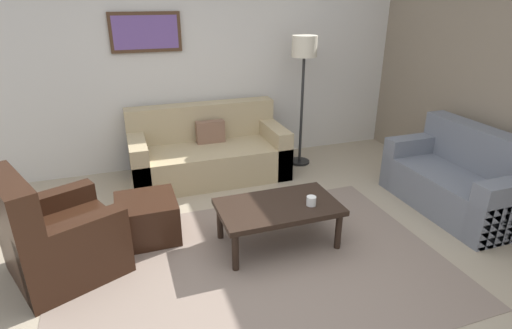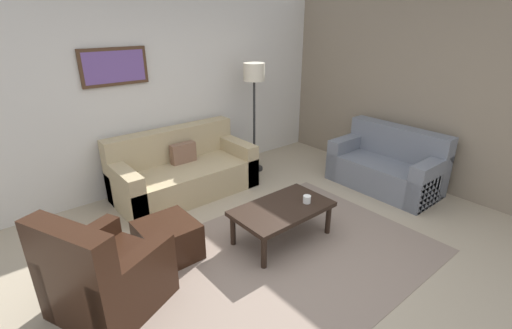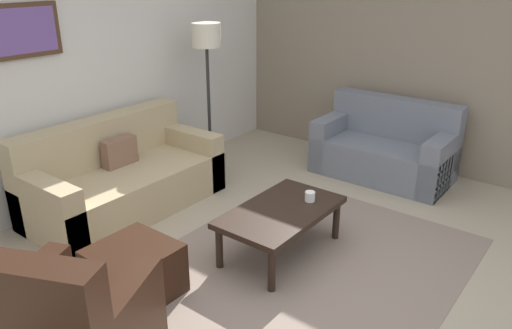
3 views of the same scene
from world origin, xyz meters
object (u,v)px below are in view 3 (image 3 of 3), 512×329
(couch_main, at_px, (119,179))
(ottoman, at_px, (135,272))
(couch_loveseat, at_px, (386,150))
(cup, at_px, (310,196))
(framed_artwork, at_px, (14,32))
(coffee_table, at_px, (281,215))
(lamp_standing, at_px, (207,51))

(couch_main, distance_m, ottoman, 1.56)
(couch_main, relative_size, couch_loveseat, 1.27)
(cup, distance_m, framed_artwork, 2.90)
(ottoman, height_order, framed_artwork, framed_artwork)
(couch_loveseat, xyz_separation_m, framed_artwork, (-3.00, 2.22, 1.46))
(couch_loveseat, height_order, coffee_table, couch_loveseat)
(cup, height_order, framed_artwork, framed_artwork)
(couch_main, relative_size, ottoman, 3.43)
(couch_main, height_order, ottoman, couch_main)
(couch_loveseat, distance_m, framed_artwork, 4.00)
(coffee_table, bearing_deg, couch_main, 98.22)
(couch_main, xyz_separation_m, ottoman, (-0.88, -1.29, -0.10))
(couch_loveseat, bearing_deg, framed_artwork, 143.51)
(framed_artwork, bearing_deg, cup, -64.33)
(couch_loveseat, relative_size, lamp_standing, 0.88)
(cup, bearing_deg, ottoman, 156.42)
(couch_main, relative_size, coffee_table, 1.75)
(ottoman, distance_m, framed_artwork, 2.34)
(ottoman, xyz_separation_m, cup, (1.42, -0.62, 0.25))
(couch_loveseat, distance_m, cup, 1.88)
(couch_main, xyz_separation_m, cup, (0.54, -1.91, 0.16))
(coffee_table, xyz_separation_m, lamp_standing, (1.03, 1.75, 1.05))
(ottoman, bearing_deg, couch_loveseat, -8.61)
(couch_loveseat, bearing_deg, ottoman, 171.39)
(couch_main, height_order, cup, couch_main)
(couch_main, bearing_deg, framed_artwork, 143.77)
(cup, relative_size, lamp_standing, 0.05)
(couch_main, distance_m, lamp_standing, 1.71)
(coffee_table, height_order, cup, cup)
(framed_artwork, bearing_deg, coffee_table, -69.21)
(couch_main, height_order, couch_loveseat, same)
(framed_artwork, bearing_deg, couch_loveseat, -36.49)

